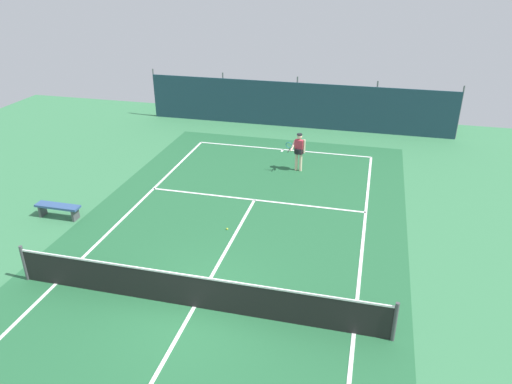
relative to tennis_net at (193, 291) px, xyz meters
name	(u,v)px	position (x,y,z in m)	size (l,w,h in m)	color
ground_plane	(194,307)	(0.00, 0.00, -0.51)	(36.00, 36.00, 0.00)	#387A4C
court_surface	(194,307)	(0.00, 0.00, -0.51)	(11.02, 26.60, 0.01)	#236038
tennis_net	(193,291)	(0.00, 0.00, 0.00)	(10.12, 0.10, 1.10)	black
back_fence	(298,112)	(0.00, 15.94, 0.16)	(16.30, 0.98, 2.70)	#1E3D4C
tennis_player	(299,149)	(1.11, 9.60, 0.45)	(0.80, 0.69, 1.64)	beige
tennis_ball_near_player	(227,229)	(-0.35, 4.03, -0.48)	(0.07, 0.07, 0.07)	#CCDB33
courtside_bench	(58,208)	(-6.31, 3.43, -0.14)	(1.60, 0.40, 0.49)	#335184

